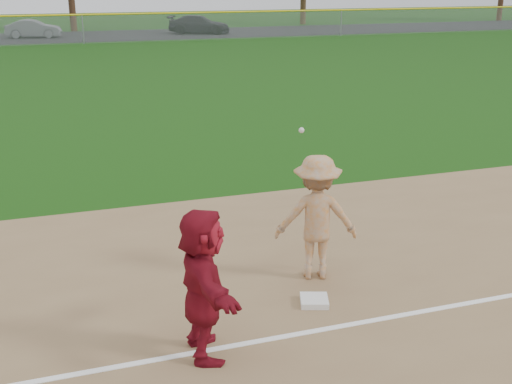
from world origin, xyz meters
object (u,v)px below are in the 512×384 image
object	(u,v)px
base_runner	(203,284)
car_right	(199,25)
first_base	(314,301)
car_mid	(33,29)

from	to	relation	value
base_runner	car_right	world-z (taller)	base_runner
first_base	base_runner	bearing A→B (deg)	-157.61
base_runner	car_mid	world-z (taller)	base_runner
car_right	first_base	bearing A→B (deg)	-166.85
car_mid	car_right	world-z (taller)	car_right
first_base	base_runner	xyz separation A→B (m)	(-1.86, -0.76, 0.95)
first_base	car_right	bearing A→B (deg)	78.42
car_mid	car_right	xyz separation A→B (m)	(13.03, -0.44, 0.06)
base_runner	car_mid	distance (m)	46.76
base_runner	car_right	distance (m)	47.61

